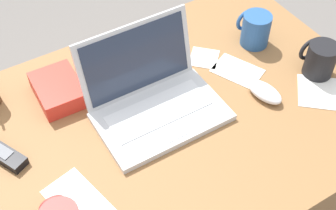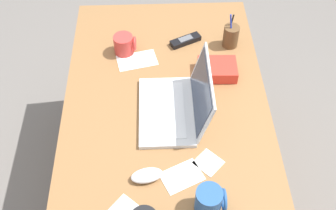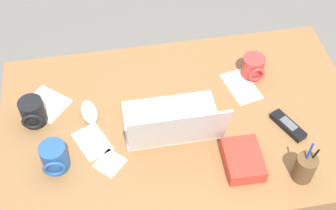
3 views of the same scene
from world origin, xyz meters
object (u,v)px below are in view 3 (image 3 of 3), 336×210
coffee_mug_tall (253,67)px  snack_bag (243,160)px  cordless_phone (288,126)px  computer_mouse (89,112)px  pen_holder (305,168)px  laptop (173,122)px  coffee_mug_white (55,158)px  coffee_mug_spare (33,112)px

coffee_mug_tall → snack_bag: (0.15, 0.40, -0.02)m
cordless_phone → snack_bag: 0.24m
computer_mouse → pen_holder: bearing=139.9°
laptop → computer_mouse: laptop is taller
cordless_phone → laptop: bearing=-8.4°
coffee_mug_tall → snack_bag: 0.43m
coffee_mug_tall → computer_mouse: bearing=8.4°
laptop → snack_bag: (-0.21, 0.18, -0.02)m
laptop → pen_holder: size_ratio=2.04×
laptop → pen_holder: (-0.39, 0.26, 0.01)m
coffee_mug_white → coffee_mug_spare: 0.22m
pen_holder → snack_bag: 0.20m
coffee_mug_tall → laptop: bearing=31.1°
coffee_mug_white → snack_bag: bearing=171.1°
laptop → coffee_mug_spare: (0.49, -0.12, 0.01)m
coffee_mug_white → coffee_mug_spare: bearing=-70.4°
computer_mouse → cordless_phone: (-0.71, 0.18, -0.01)m
cordless_phone → snack_bag: size_ratio=0.91×
coffee_mug_white → coffee_mug_tall: coffee_mug_white is taller
coffee_mug_tall → pen_holder: pen_holder is taller
coffee_mug_tall → cordless_phone: (-0.05, 0.28, -0.03)m
snack_bag → coffee_mug_spare: bearing=-23.7°
cordless_phone → snack_bag: (0.21, 0.12, 0.01)m
coffee_mug_spare → snack_bag: size_ratio=0.64×
coffee_mug_white → snack_bag: size_ratio=0.65×
pen_holder → cordless_phone: bearing=-96.6°
coffee_mug_white → pen_holder: bearing=167.5°
coffee_mug_spare → pen_holder: 0.97m
coffee_mug_spare → pen_holder: size_ratio=0.62×
pen_holder → coffee_mug_white: bearing=-12.5°
laptop → snack_bag: size_ratio=2.12×
cordless_phone → coffee_mug_white: bearing=1.7°
laptop → coffee_mug_spare: laptop is taller
computer_mouse → laptop: bearing=146.9°
computer_mouse → pen_holder: pen_holder is taller
computer_mouse → coffee_mug_spare: size_ratio=1.08×
coffee_mug_spare → pen_holder: bearing=156.3°
coffee_mug_spare → coffee_mug_tall: bearing=-173.7°
pen_holder → coffee_mug_tall: bearing=-86.5°
pen_holder → laptop: bearing=-34.1°
laptop → cordless_phone: (-0.41, 0.06, -0.03)m
laptop → cordless_phone: bearing=171.6°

